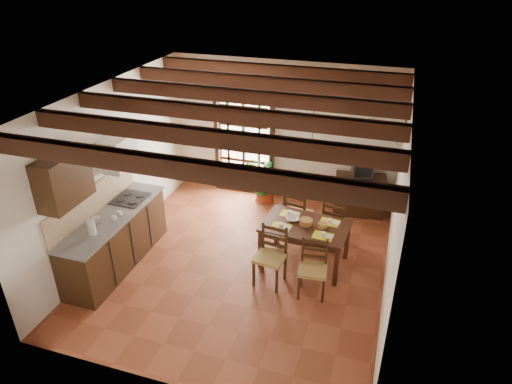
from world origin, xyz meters
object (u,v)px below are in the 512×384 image
at_px(dining_table, 305,230).
at_px(pendant_lamp, 312,143).
at_px(kitchen_counter, 115,239).
at_px(chair_far_left, 297,222).
at_px(chair_near_left, 270,266).
at_px(chair_near_right, 312,278).
at_px(crt_tv, 362,167).
at_px(sideboard, 359,195).
at_px(chair_far_right, 335,231).
at_px(potted_plant, 265,176).

distance_m(dining_table, pendant_lamp, 1.44).
xyz_separation_m(kitchen_counter, chair_far_left, (2.62, 1.65, -0.18)).
height_order(chair_near_left, chair_far_left, chair_near_left).
xyz_separation_m(chair_near_right, crt_tv, (0.39, 2.59, 0.71)).
height_order(chair_far_left, sideboard, chair_far_left).
xyz_separation_m(chair_near_right, sideboard, (0.39, 2.60, 0.12)).
height_order(chair_far_left, chair_far_right, chair_far_left).
height_order(kitchen_counter, chair_far_left, kitchen_counter).
relative_size(chair_far_left, potted_plant, 0.44).
xyz_separation_m(chair_near_left, potted_plant, (-0.83, 2.48, 0.27)).
distance_m(sideboard, pendant_lamp, 2.54).
height_order(potted_plant, pendant_lamp, pendant_lamp).
bearing_deg(chair_near_left, kitchen_counter, -167.18).
height_order(chair_far_right, crt_tv, crt_tv).
distance_m(kitchen_counter, crt_tv, 4.57).
bearing_deg(potted_plant, pendant_lamp, -54.58).
bearing_deg(chair_near_right, chair_far_left, 105.09).
relative_size(dining_table, potted_plant, 0.67).
relative_size(chair_far_right, pendant_lamp, 1.05).
bearing_deg(potted_plant, chair_far_left, -49.51).
bearing_deg(crt_tv, potted_plant, 168.77).
xyz_separation_m(chair_near_right, potted_plant, (-1.50, 2.53, 0.29)).
bearing_deg(crt_tv, chair_far_left, -141.95).
bearing_deg(chair_far_left, sideboard, -116.80).
xyz_separation_m(chair_far_right, crt_tv, (0.27, 1.22, 0.71)).
bearing_deg(kitchen_counter, sideboard, 38.42).
bearing_deg(pendant_lamp, dining_table, -90.00).
height_order(dining_table, chair_near_right, chair_near_right).
bearing_deg(chair_near_left, dining_table, 65.44).
distance_m(kitchen_counter, chair_near_left, 2.53).
distance_m(chair_near_left, chair_far_left, 1.37).
distance_m(dining_table, chair_near_left, 0.84).
distance_m(kitchen_counter, potted_plant, 3.23).
height_order(dining_table, pendant_lamp, pendant_lamp).
height_order(chair_near_left, chair_near_right, chair_near_left).
bearing_deg(chair_far_right, chair_far_left, 5.58).
distance_m(chair_near_right, chair_far_left, 1.53).
xyz_separation_m(kitchen_counter, sideboard, (3.56, 2.83, -0.07)).
distance_m(sideboard, potted_plant, 1.89).
relative_size(chair_near_right, chair_far_right, 1.00).
height_order(dining_table, crt_tv, crt_tv).
distance_m(chair_far_left, chair_far_right, 0.67).
height_order(chair_near_right, potted_plant, potted_plant).
bearing_deg(chair_near_left, chair_far_right, 65.49).
bearing_deg(chair_near_right, sideboard, 75.44).
bearing_deg(chair_near_left, crt_tv, 73.78).
relative_size(chair_near_right, pendant_lamp, 1.05).
relative_size(crt_tv, potted_plant, 0.21).
bearing_deg(pendant_lamp, crt_tv, 69.60).
relative_size(chair_near_left, potted_plant, 0.45).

